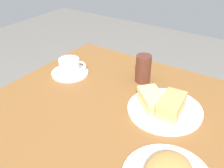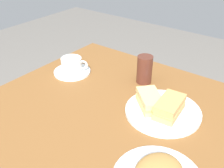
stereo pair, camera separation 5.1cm
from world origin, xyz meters
name	(u,v)px [view 2 (the right image)]	position (x,y,z in m)	size (l,w,h in m)	color
dining_table	(89,142)	(0.00, 0.00, 0.65)	(1.09, 0.90, 0.72)	brown
sandwich_plate	(163,111)	(0.21, -0.17, 0.73)	(0.26, 0.26, 0.01)	white
sandwich_front	(169,107)	(0.20, -0.19, 0.76)	(0.14, 0.08, 0.05)	tan
sandwich_back	(150,101)	(0.20, -0.12, 0.76)	(0.14, 0.14, 0.05)	#DCC070
coffee_saucer	(72,72)	(0.23, 0.30, 0.73)	(0.16, 0.16, 0.01)	white
coffee_cup	(72,64)	(0.23, 0.30, 0.76)	(0.09, 0.11, 0.06)	white
spoon	(77,62)	(0.30, 0.34, 0.73)	(0.09, 0.06, 0.01)	silver
drinking_glass	(145,70)	(0.35, 0.00, 0.78)	(0.06, 0.06, 0.12)	#53281D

